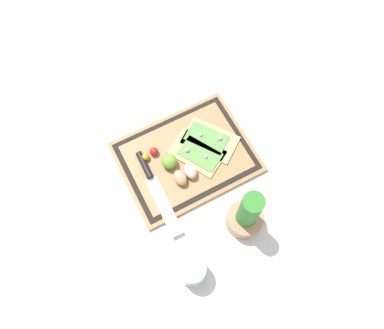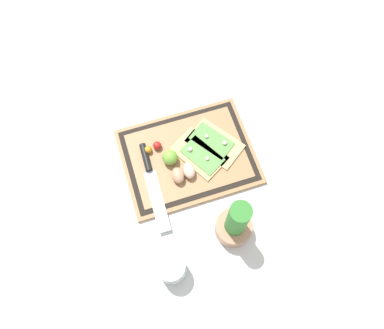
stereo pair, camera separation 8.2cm
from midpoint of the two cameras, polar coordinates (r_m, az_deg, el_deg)
name	(u,v)px [view 2 (the right image)]	position (r m, az deg, el deg)	size (l,w,h in m)	color
ground_plane	(188,157)	(1.30, 1.24, 0.96)	(6.00, 6.00, 0.00)	silver
cutting_board	(188,156)	(1.29, 1.25, 1.11)	(0.45, 0.34, 0.02)	#997047
pizza_slice_near	(214,143)	(1.30, 5.22, 3.17)	(0.20, 0.21, 0.02)	tan
pizza_slice_far	(200,154)	(1.28, 3.07, 1.48)	(0.19, 0.21, 0.02)	tan
knife	(150,172)	(1.25, -4.63, -1.29)	(0.05, 0.31, 0.02)	silver
egg_brown	(178,175)	(1.23, -0.25, -1.83)	(0.04, 0.06, 0.04)	tan
egg_pink	(189,171)	(1.24, 1.42, -1.09)	(0.04, 0.06, 0.04)	beige
lime	(170,157)	(1.25, -1.50, 0.99)	(0.05, 0.05, 0.05)	#70A838
cherry_tomato_red	(157,146)	(1.28, -3.50, 2.75)	(0.03, 0.03, 0.03)	red
cherry_tomato_yellow	(148,150)	(1.28, -4.90, 2.11)	(0.03, 0.03, 0.03)	orange
herb_pot	(235,224)	(1.15, 8.64, -9.17)	(0.11, 0.11, 0.24)	#AD7A5B
sauce_jar	(172,269)	(1.16, -1.00, -15.74)	(0.09, 0.09, 0.09)	silver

